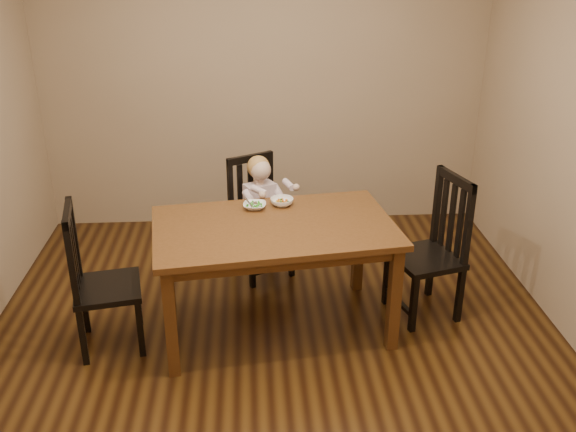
{
  "coord_description": "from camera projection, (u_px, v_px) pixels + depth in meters",
  "views": [
    {
      "loc": [
        -0.14,
        -3.73,
        2.57
      ],
      "look_at": [
        0.11,
        0.25,
        0.8
      ],
      "focal_mm": 40.0,
      "sensor_mm": 36.0,
      "label": 1
    }
  ],
  "objects": [
    {
      "name": "bowl_peas",
      "position": [
        255.0,
        206.0,
        4.49
      ],
      "size": [
        0.17,
        0.17,
        0.04
      ],
      "primitive_type": "imported",
      "rotation": [
        0.0,
        0.0,
        -0.1
      ],
      "color": "white",
      "rests_on": "dining_table"
    },
    {
      "name": "chair_right",
      "position": [
        432.0,
        250.0,
        4.55
      ],
      "size": [
        0.54,
        0.56,
        1.05
      ],
      "rotation": [
        0.0,
        0.0,
        1.85
      ],
      "color": "black",
      "rests_on": "room"
    },
    {
      "name": "room",
      "position": [
        273.0,
        151.0,
        3.9
      ],
      "size": [
        4.01,
        4.01,
        2.71
      ],
      "color": "#482C0F",
      "rests_on": "ground"
    },
    {
      "name": "bowl_veg",
      "position": [
        282.0,
        202.0,
        4.54
      ],
      "size": [
        0.18,
        0.18,
        0.05
      ],
      "primitive_type": "imported",
      "rotation": [
        0.0,
        0.0,
        -0.08
      ],
      "color": "white",
      "rests_on": "dining_table"
    },
    {
      "name": "toddler",
      "position": [
        261.0,
        205.0,
        5.04
      ],
      "size": [
        0.45,
        0.48,
        0.53
      ],
      "primitive_type": null,
      "rotation": [
        0.0,
        0.0,
        3.62
      ],
      "color": "beige",
      "rests_on": "chair_child"
    },
    {
      "name": "dining_table",
      "position": [
        274.0,
        237.0,
        4.28
      ],
      "size": [
        1.7,
        1.16,
        0.79
      ],
      "rotation": [
        0.0,
        0.0,
        0.13
      ],
      "color": "#492B11",
      "rests_on": "room"
    },
    {
      "name": "chair_child",
      "position": [
        258.0,
        219.0,
        5.14
      ],
      "size": [
        0.55,
        0.55,
        0.97
      ],
      "rotation": [
        0.0,
        0.0,
        3.62
      ],
      "color": "black",
      "rests_on": "room"
    },
    {
      "name": "chair_left",
      "position": [
        99.0,
        281.0,
        4.17
      ],
      "size": [
        0.5,
        0.51,
        1.02
      ],
      "rotation": [
        0.0,
        0.0,
        -1.38
      ],
      "color": "black",
      "rests_on": "room"
    },
    {
      "name": "fork",
      "position": [
        249.0,
        204.0,
        4.45
      ],
      "size": [
        0.06,
        0.11,
        0.05
      ],
      "rotation": [
        0.0,
        0.0,
        0.45
      ],
      "color": "silver",
      "rests_on": "bowl_peas"
    }
  ]
}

